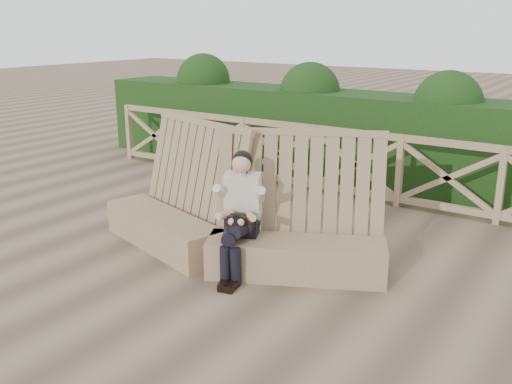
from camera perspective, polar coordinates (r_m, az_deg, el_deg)
The scene contains 5 objects.
ground at distance 6.35m, azimuth -3.87°, elevation -8.31°, with size 60.00×60.00×0.00m, color brown.
bench at distance 6.66m, azimuth -2.71°, elevation -3.50°, with size 3.76×1.53×1.55m.
woman at distance 6.17m, azimuth -1.60°, elevation -1.85°, with size 0.56×0.88×1.36m.
guardrail at distance 9.03m, azimuth 9.87°, elevation 2.74°, with size 10.10×0.09×1.10m.
hedge at distance 10.07m, azimuth 12.80°, elevation 5.14°, with size 12.00×1.20×1.50m, color black.
Camera 1 is at (3.59, -4.52, 2.66)m, focal length 40.00 mm.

